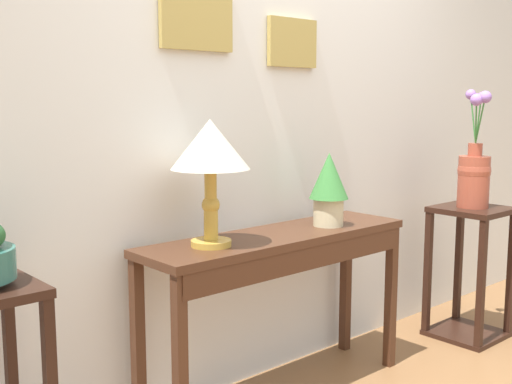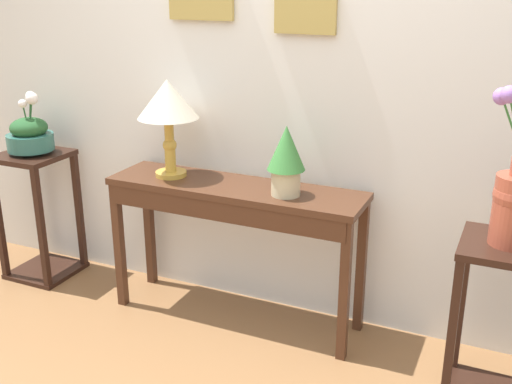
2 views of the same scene
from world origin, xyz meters
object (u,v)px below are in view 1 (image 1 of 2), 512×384
Objects in this scene: table_lamp at (210,151)px; flower_vase_tall_right at (474,172)px; pedestal_stand_right at (469,272)px; console_table at (282,258)px; potted_plant_on_console at (329,185)px.

table_lamp is 0.79× the size of flower_vase_tall_right.
pedestal_stand_right is at bearing -6.37° from table_lamp.
console_table reaches higher than pedestal_stand_right.
console_table is at bearing 172.71° from flower_vase_tall_right.
table_lamp is 0.68× the size of pedestal_stand_right.
flower_vase_tall_right is at bearing -8.82° from potted_plant_on_console.
pedestal_stand_right is at bearing 32.32° from flower_vase_tall_right.
table_lamp is at bearing 173.55° from flower_vase_tall_right.
console_table is at bearing -3.51° from table_lamp.
console_table is 0.62m from table_lamp.
potted_plant_on_console is 0.53× the size of flower_vase_tall_right.
pedestal_stand_right is at bearing -7.18° from console_table.
console_table is at bearing 178.17° from potted_plant_on_console.
table_lamp reaches higher than potted_plant_on_console.
table_lamp reaches higher than console_table.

